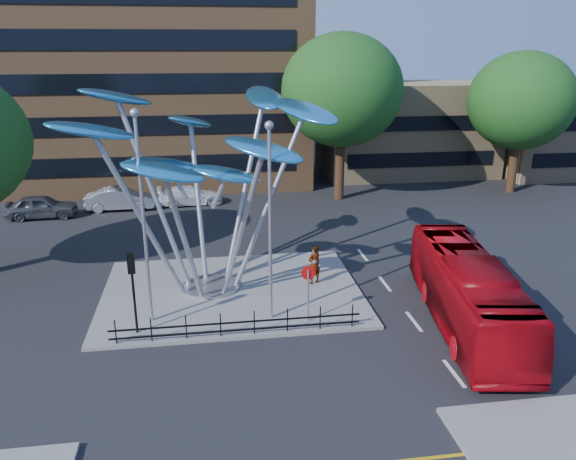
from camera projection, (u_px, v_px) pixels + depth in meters
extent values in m
plane|color=black|center=(267.00, 358.00, 21.05)|extent=(120.00, 120.00, 0.00)
cube|color=slate|center=(232.00, 292.00, 26.52)|extent=(12.00, 9.00, 0.15)
cube|color=tan|center=(406.00, 129.00, 50.19)|extent=(15.00, 8.00, 8.00)
cube|color=tan|center=(563.00, 134.00, 50.44)|extent=(12.00, 8.00, 7.00)
cylinder|color=black|center=(340.00, 162.00, 41.92)|extent=(0.70, 0.70, 5.72)
ellipsoid|color=#124214|center=(342.00, 90.00, 40.28)|extent=(8.80, 8.80, 8.10)
cylinder|color=black|center=(514.00, 160.00, 43.99)|extent=(0.70, 0.70, 5.06)
ellipsoid|color=#124214|center=(521.00, 101.00, 42.54)|extent=(8.00, 8.00, 7.36)
cylinder|color=#9EA0A5|center=(210.00, 286.00, 26.80)|extent=(2.80, 2.80, 0.12)
cylinder|color=#9EA0A5|center=(180.00, 214.00, 24.86)|extent=(0.24, 0.24, 7.80)
ellipsoid|color=#3199D8|center=(91.00, 131.00, 22.24)|extent=(3.92, 2.95, 1.39)
cylinder|color=#9EA0A5|center=(199.00, 231.00, 24.82)|extent=(0.24, 0.24, 6.40)
ellipsoid|color=#3199D8|center=(163.00, 172.00, 21.57)|extent=(3.47, 1.78, 1.31)
cylinder|color=#9EA0A5|center=(221.00, 222.00, 25.05)|extent=(0.24, 0.24, 7.00)
ellipsoid|color=#3199D8|center=(264.00, 150.00, 22.70)|extent=(3.81, 3.11, 1.36)
cylinder|color=#9EA0A5|center=(233.00, 204.00, 25.70)|extent=(0.24, 0.24, 8.20)
ellipsoid|color=#3199D8|center=(305.00, 111.00, 25.26)|extent=(3.52, 4.06, 1.44)
cylinder|color=#9EA0A5|center=(223.00, 195.00, 26.42)|extent=(0.24, 0.24, 8.60)
ellipsoid|color=#3199D8|center=(264.00, 97.00, 27.25)|extent=(2.21, 3.79, 1.39)
cylinder|color=#9EA0A5|center=(202.00, 208.00, 26.56)|extent=(0.24, 0.24, 7.40)
ellipsoid|color=#3199D8|center=(190.00, 122.00, 27.78)|extent=(3.02, 3.71, 1.34)
cylinder|color=#9EA0A5|center=(184.00, 197.00, 25.67)|extent=(0.24, 0.24, 8.80)
ellipsoid|color=#3199D8|center=(116.00, 97.00, 25.20)|extent=(3.88, 3.60, 1.42)
ellipsoid|color=#3199D8|center=(164.00, 164.00, 24.86)|extent=(3.40, 1.96, 1.13)
ellipsoid|color=#3199D8|center=(226.00, 174.00, 24.81)|extent=(3.39, 2.16, 1.11)
cylinder|color=#9EA0A5|center=(144.00, 224.00, 22.31)|extent=(0.14, 0.14, 8.50)
sphere|color=#9EA0A5|center=(134.00, 113.00, 20.94)|extent=(0.36, 0.36, 0.36)
cylinder|color=#9EA0A5|center=(270.00, 228.00, 22.63)|extent=(0.14, 0.14, 8.00)
sphere|color=#9EA0A5|center=(269.00, 125.00, 21.33)|extent=(0.36, 0.36, 0.36)
cylinder|color=black|center=(134.00, 296.00, 22.14)|extent=(0.10, 0.10, 3.20)
cube|color=black|center=(131.00, 263.00, 21.70)|extent=(0.28, 0.18, 0.85)
sphere|color=#FF0C0C|center=(130.00, 256.00, 21.61)|extent=(0.18, 0.18, 0.18)
cylinder|color=#9EA0A5|center=(308.00, 295.00, 23.27)|extent=(0.08, 0.08, 2.30)
cylinder|color=red|center=(308.00, 273.00, 22.98)|extent=(0.60, 0.04, 0.60)
cube|color=white|center=(308.00, 273.00, 23.00)|extent=(0.42, 0.03, 0.10)
cylinder|color=black|center=(116.00, 332.00, 21.64)|extent=(0.05, 0.05, 1.00)
cylinder|color=black|center=(151.00, 330.00, 21.83)|extent=(0.05, 0.05, 1.00)
cylinder|color=black|center=(186.00, 327.00, 22.01)|extent=(0.05, 0.05, 1.00)
cylinder|color=black|center=(221.00, 325.00, 22.20)|extent=(0.05, 0.05, 1.00)
cylinder|color=black|center=(254.00, 322.00, 22.39)|extent=(0.05, 0.05, 1.00)
cylinder|color=black|center=(288.00, 320.00, 22.58)|extent=(0.05, 0.05, 1.00)
cylinder|color=black|center=(320.00, 318.00, 22.77)|extent=(0.05, 0.05, 1.00)
cylinder|color=black|center=(352.00, 315.00, 22.96)|extent=(0.05, 0.05, 1.00)
cube|color=black|center=(237.00, 322.00, 22.28)|extent=(10.00, 0.06, 0.06)
cube|color=black|center=(238.00, 330.00, 22.39)|extent=(10.00, 0.06, 0.06)
imported|color=#A20710|center=(467.00, 291.00, 23.19)|extent=(4.21, 11.05, 3.00)
imported|color=gray|center=(314.00, 264.00, 27.01)|extent=(0.85, 0.75, 1.96)
imported|color=#474B4F|center=(42.00, 207.00, 37.85)|extent=(4.72, 2.10, 1.58)
imported|color=#ACAEB4|center=(120.00, 199.00, 39.71)|extent=(4.81, 1.74, 1.58)
imported|color=silver|center=(190.00, 195.00, 41.04)|extent=(4.84, 2.35, 1.36)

